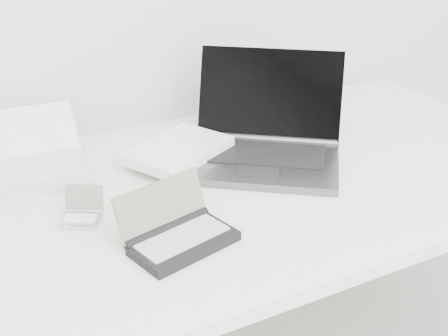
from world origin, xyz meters
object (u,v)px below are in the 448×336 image
laptop_large (240,145)px  desk (227,201)px  palmtop_charcoal (177,233)px  netbook_open_white (32,164)px

laptop_large → desk: bearing=-95.2°
desk → laptop_large: (0.08, 0.09, 0.08)m
laptop_large → palmtop_charcoal: bearing=-99.7°
desk → palmtop_charcoal: (-0.20, -0.17, 0.07)m
palmtop_charcoal → laptop_large: bearing=29.4°
desk → palmtop_charcoal: bearing=-139.2°
desk → netbook_open_white: netbook_open_white is taller
laptop_large → netbook_open_white: size_ratio=1.79×
desk → palmtop_charcoal: 0.27m
laptop_large → netbook_open_white: 0.48m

